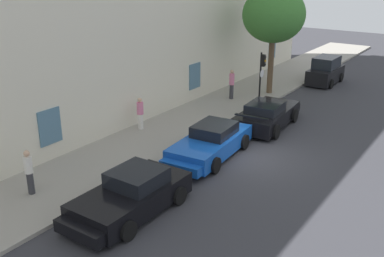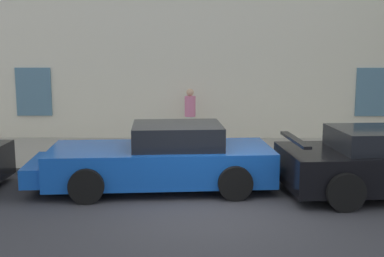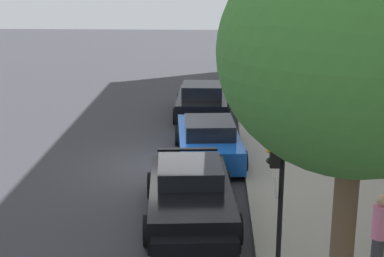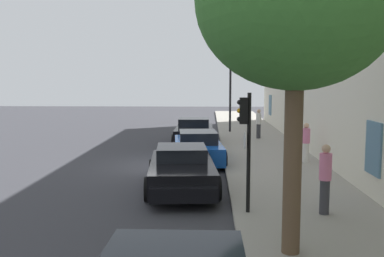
# 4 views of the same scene
# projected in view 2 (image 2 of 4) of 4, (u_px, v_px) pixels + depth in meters

# --- Properties ---
(ground_plane) EXTENTS (80.00, 80.00, 0.00)m
(ground_plane) POSITION_uv_depth(u_px,v_px,m) (207.00, 208.00, 9.05)
(ground_plane) COLOR #333338
(sidewalk) EXTENTS (60.00, 4.01, 0.14)m
(sidewalk) POSITION_uv_depth(u_px,v_px,m) (204.00, 153.00, 13.46)
(sidewalk) COLOR gray
(sidewalk) RESTS_ON ground
(sportscar_yellow_flank) EXTENTS (5.18, 2.44, 1.37)m
(sportscar_yellow_flank) POSITION_uv_depth(u_px,v_px,m) (153.00, 160.00, 10.29)
(sportscar_yellow_flank) COLOR #144CB2
(sportscar_yellow_flank) RESTS_ON ground
(pedestrian_strolling) EXTENTS (0.45, 0.45, 1.61)m
(pedestrian_strolling) POSITION_uv_depth(u_px,v_px,m) (190.00, 115.00, 14.65)
(pedestrian_strolling) COLOR silver
(pedestrian_strolling) RESTS_ON sidewalk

